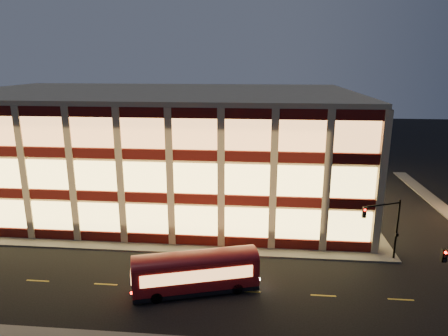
# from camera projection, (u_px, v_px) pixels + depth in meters

# --- Properties ---
(ground) EXTENTS (200.00, 200.00, 0.00)m
(ground) POSITION_uv_depth(u_px,v_px,m) (149.00, 252.00, 39.14)
(ground) COLOR black
(ground) RESTS_ON ground
(sidewalk_office_south) EXTENTS (54.00, 2.00, 0.15)m
(sidewalk_office_south) POSITION_uv_depth(u_px,v_px,m) (122.00, 246.00, 40.35)
(sidewalk_office_south) COLOR #514F4C
(sidewalk_office_south) RESTS_ON ground
(sidewalk_office_east) EXTENTS (2.00, 30.00, 0.15)m
(sidewalk_office_east) POSITION_uv_depth(u_px,v_px,m) (351.00, 201.00, 53.41)
(sidewalk_office_east) COLOR #514F4C
(sidewalk_office_east) RESTS_ON ground
(sidewalk_tower_west) EXTENTS (2.00, 30.00, 0.15)m
(sidewalk_tower_west) POSITION_uv_depth(u_px,v_px,m) (437.00, 203.00, 52.42)
(sidewalk_tower_west) COLOR #514F4C
(sidewalk_tower_west) RESTS_ON ground
(office_building) EXTENTS (50.45, 30.45, 14.50)m
(office_building) POSITION_uv_depth(u_px,v_px,m) (159.00, 145.00, 53.79)
(office_building) COLOR tan
(office_building) RESTS_ON ground
(traffic_signal_far) EXTENTS (3.79, 1.87, 6.00)m
(traffic_signal_far) POSITION_uv_depth(u_px,v_px,m) (385.00, 221.00, 36.31)
(traffic_signal_far) COLOR black
(traffic_signal_far) RESTS_ON ground
(trolley_bus) EXTENTS (10.35, 5.30, 3.40)m
(trolley_bus) POSITION_uv_depth(u_px,v_px,m) (196.00, 270.00, 32.17)
(trolley_bus) COLOR maroon
(trolley_bus) RESTS_ON ground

